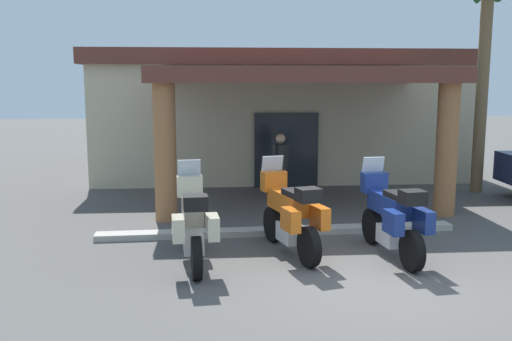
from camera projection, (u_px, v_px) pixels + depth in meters
name	position (u px, v px, depth m)	size (l,w,h in m)	color
ground_plane	(375.00, 281.00, 8.37)	(80.00, 80.00, 0.00)	#514F4C
motel_building	(275.00, 111.00, 18.50)	(11.69, 10.90, 3.87)	beige
motorcycle_cream	(193.00, 222.00, 9.05)	(0.72, 2.21, 1.61)	black
motorcycle_orange	(291.00, 214.00, 9.59)	(0.95, 2.18, 1.61)	black
motorcycle_blue	(392.00, 217.00, 9.42)	(0.73, 2.21, 1.61)	black
pedestrian	(280.00, 163.00, 13.68)	(0.44, 0.36, 1.71)	brown
palm_tree_near_portico	(487.00, 13.00, 14.53)	(2.26, 2.25, 6.18)	brown
curb_strip	(278.00, 231.00, 10.93)	(7.01, 0.36, 0.12)	#ADA89E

